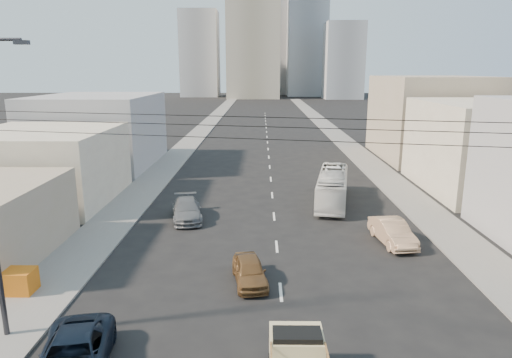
{
  "coord_description": "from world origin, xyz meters",
  "views": [
    {
      "loc": [
        -1.01,
        -12.73,
        10.75
      ],
      "look_at": [
        -1.33,
        17.51,
        3.5
      ],
      "focal_mm": 32.0,
      "sensor_mm": 36.0,
      "label": 1
    }
  ],
  "objects_px": {
    "sedan_grey": "(187,210)",
    "crate_stack": "(16,281)",
    "sedan_tan": "(392,232)",
    "sedan_brown": "(250,271)",
    "navy_pickup": "(73,357)",
    "city_bus": "(332,187)"
  },
  "relations": [
    {
      "from": "navy_pickup",
      "to": "crate_stack",
      "type": "bearing_deg",
      "value": 120.31
    },
    {
      "from": "sedan_brown",
      "to": "sedan_tan",
      "type": "height_order",
      "value": "sedan_tan"
    },
    {
      "from": "city_bus",
      "to": "crate_stack",
      "type": "xyz_separation_m",
      "value": [
        -17.91,
        -16.05,
        -0.65
      ]
    },
    {
      "from": "navy_pickup",
      "to": "sedan_grey",
      "type": "bearing_deg",
      "value": 75.37
    },
    {
      "from": "sedan_grey",
      "to": "crate_stack",
      "type": "relative_size",
      "value": 2.8
    },
    {
      "from": "city_bus",
      "to": "sedan_brown",
      "type": "height_order",
      "value": "city_bus"
    },
    {
      "from": "sedan_tan",
      "to": "crate_stack",
      "type": "relative_size",
      "value": 2.55
    },
    {
      "from": "navy_pickup",
      "to": "crate_stack",
      "type": "xyz_separation_m",
      "value": [
        -5.28,
        6.1,
        -0.05
      ]
    },
    {
      "from": "city_bus",
      "to": "crate_stack",
      "type": "relative_size",
      "value": 5.35
    },
    {
      "from": "sedan_brown",
      "to": "crate_stack",
      "type": "relative_size",
      "value": 2.17
    },
    {
      "from": "crate_stack",
      "to": "sedan_brown",
      "type": "bearing_deg",
      "value": 6.72
    },
    {
      "from": "sedan_grey",
      "to": "crate_stack",
      "type": "height_order",
      "value": "sedan_grey"
    },
    {
      "from": "sedan_brown",
      "to": "sedan_grey",
      "type": "relative_size",
      "value": 0.77
    },
    {
      "from": "navy_pickup",
      "to": "city_bus",
      "type": "height_order",
      "value": "city_bus"
    },
    {
      "from": "navy_pickup",
      "to": "crate_stack",
      "type": "distance_m",
      "value": 8.07
    },
    {
      "from": "sedan_tan",
      "to": "sedan_grey",
      "type": "bearing_deg",
      "value": 153.68
    },
    {
      "from": "city_bus",
      "to": "sedan_grey",
      "type": "bearing_deg",
      "value": -147.91
    },
    {
      "from": "navy_pickup",
      "to": "sedan_brown",
      "type": "xyz_separation_m",
      "value": [
        6.14,
        7.45,
        -0.08
      ]
    },
    {
      "from": "navy_pickup",
      "to": "sedan_tan",
      "type": "height_order",
      "value": "sedan_tan"
    },
    {
      "from": "sedan_brown",
      "to": "sedan_grey",
      "type": "bearing_deg",
      "value": 105.97
    },
    {
      "from": "sedan_grey",
      "to": "crate_stack",
      "type": "bearing_deg",
      "value": -130.75
    },
    {
      "from": "city_bus",
      "to": "crate_stack",
      "type": "distance_m",
      "value": 24.06
    }
  ]
}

